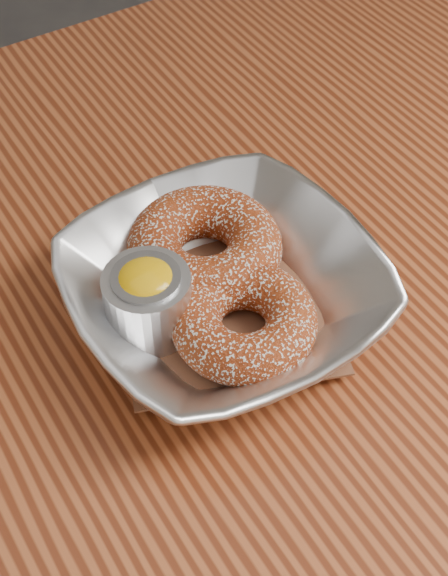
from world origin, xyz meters
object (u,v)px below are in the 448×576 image
donut_front (244,321)px  serving_bowl (224,292)px  table (181,411)px  ramekin (148,299)px  donut_back (205,247)px

donut_front → serving_bowl: bearing=84.4°
table → ramekin: (-0.01, 0.01, 0.14)m
serving_bowl → donut_front: (-0.00, -0.03, 0.00)m
table → serving_bowl: serving_bowl is taller
donut_front → table: bearing=137.2°
serving_bowl → donut_front: 0.03m
table → serving_bowl: 0.13m
serving_bowl → ramekin: bearing=165.8°
donut_front → donut_back: bearing=80.5°
donut_back → donut_front: bearing=-99.5°
table → donut_front: donut_front is taller
table → donut_back: (0.05, 0.04, 0.13)m
serving_bowl → ramekin: (-0.05, 0.01, 0.01)m
serving_bowl → ramekin: size_ratio=3.58×
donut_back → ramekin: bearing=-155.3°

